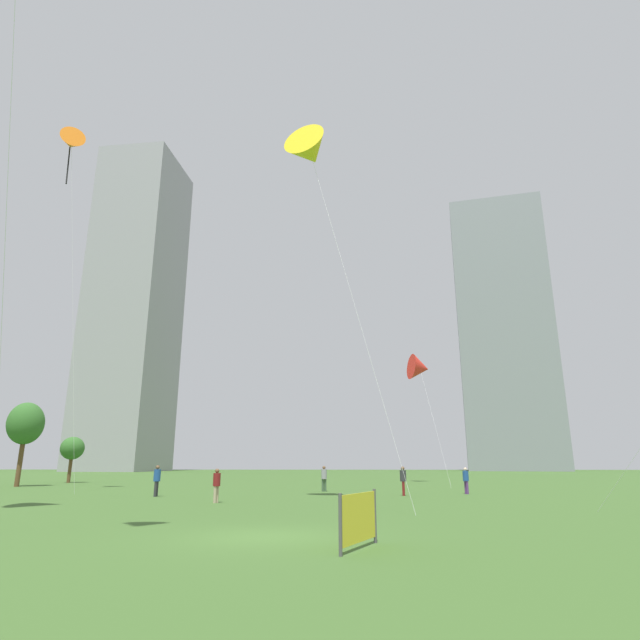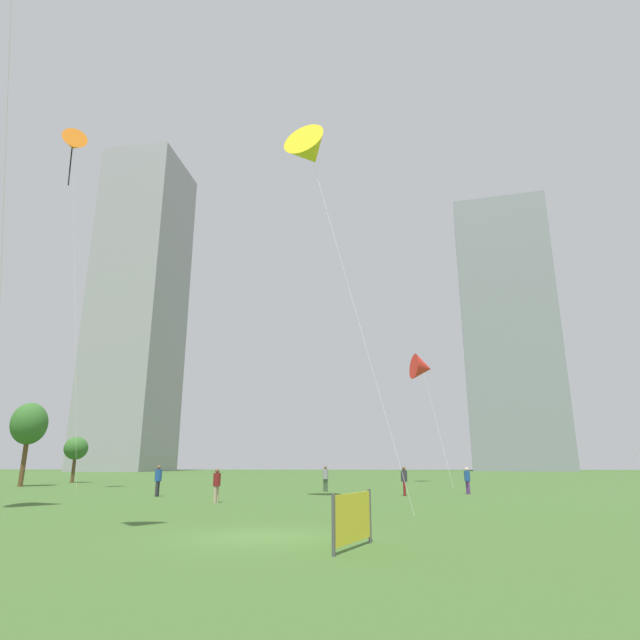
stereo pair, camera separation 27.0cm
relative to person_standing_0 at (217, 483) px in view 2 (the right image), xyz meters
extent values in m
plane|color=#3D6028|center=(4.24, -12.24, -0.96)|extent=(280.00, 280.00, 0.00)
cylinder|color=tan|center=(0.04, 0.08, -0.56)|extent=(0.15, 0.15, 0.81)
cylinder|color=tan|center=(-0.04, -0.08, -0.56)|extent=(0.15, 0.15, 0.81)
cylinder|color=maroon|center=(0.00, 0.00, 0.17)|extent=(0.37, 0.37, 0.64)
sphere|color=brown|center=(0.00, 0.00, 0.60)|extent=(0.22, 0.22, 0.22)
cylinder|color=#593372|center=(14.45, 8.32, -0.56)|extent=(0.15, 0.15, 0.81)
cylinder|color=#593372|center=(14.52, 8.17, -0.56)|extent=(0.15, 0.15, 0.81)
cylinder|color=#1E478C|center=(14.48, 8.25, 0.16)|extent=(0.37, 0.37, 0.64)
sphere|color=beige|center=(14.48, 8.25, 0.59)|extent=(0.22, 0.22, 0.22)
cylinder|color=#3F593F|center=(5.04, 10.92, -0.54)|extent=(0.16, 0.16, 0.84)
cylinder|color=#3F593F|center=(5.21, 10.94, -0.54)|extent=(0.16, 0.16, 0.84)
cylinder|color=gray|center=(5.13, 10.93, 0.21)|extent=(0.39, 0.39, 0.67)
sphere|color=brown|center=(5.13, 10.93, 0.66)|extent=(0.23, 0.23, 0.23)
cylinder|color=maroon|center=(10.19, 6.24, -0.54)|extent=(0.16, 0.16, 0.84)
cylinder|color=maroon|center=(10.20, 6.42, -0.54)|extent=(0.16, 0.16, 0.84)
cylinder|color=#2D2D33|center=(10.19, 6.33, 0.21)|extent=(0.39, 0.39, 0.67)
sphere|color=brown|center=(10.19, 6.33, 0.66)|extent=(0.23, 0.23, 0.23)
cylinder|color=#2D2D33|center=(-4.78, 4.73, -0.53)|extent=(0.16, 0.16, 0.88)
cylinder|color=#2D2D33|center=(-4.76, 4.91, -0.53)|extent=(0.16, 0.16, 0.88)
cylinder|color=#1E478C|center=(-4.77, 4.82, 0.26)|extent=(0.40, 0.40, 0.69)
sphere|color=brown|center=(-4.77, 4.82, 0.73)|extent=(0.24, 0.24, 0.24)
cylinder|color=silver|center=(-12.73, 7.18, 12.18)|extent=(3.70, 0.18, 26.30)
cone|color=orange|center=(-14.58, 7.26, 25.33)|extent=(2.46, 2.40, 2.07)
cylinder|color=black|center=(-14.58, 7.26, 23.25)|extent=(0.51, 0.56, 3.53)
cylinder|color=silver|center=(15.04, 22.32, 4.92)|extent=(0.35, 11.11, 11.78)
cone|color=red|center=(14.87, 27.87, 10.81)|extent=(2.79, 3.17, 2.97)
cylinder|color=silver|center=(6.95, -3.18, 9.04)|extent=(4.57, 5.86, 20.01)
cone|color=yellow|center=(4.67, -0.26, 19.04)|extent=(3.31, 3.32, 3.01)
cylinder|color=silver|center=(-2.79, -15.55, 11.45)|extent=(2.86, 9.07, 24.84)
cylinder|color=brown|center=(-21.19, 26.16, 0.32)|extent=(0.34, 0.34, 2.57)
ellipsoid|color=#336628|center=(-21.19, 26.16, 2.43)|extent=(2.34, 2.34, 2.28)
cylinder|color=brown|center=(-21.15, 17.47, 1.15)|extent=(0.39, 0.39, 4.23)
ellipsoid|color=#336628|center=(-21.15, 17.47, 4.31)|extent=(3.00, 3.00, 3.60)
cube|color=gray|center=(49.86, 108.26, 34.36)|extent=(26.68, 22.97, 70.66)
cube|color=#939399|center=(-46.40, 98.23, 39.89)|extent=(19.53, 22.44, 81.70)
cylinder|color=#4C4C4C|center=(7.23, -13.23, -0.31)|extent=(0.08, 0.08, 1.31)
cylinder|color=#4C4C4C|center=(6.35, -15.24, -0.31)|extent=(0.08, 0.08, 1.31)
cube|color=yellow|center=(6.79, -14.23, -0.26)|extent=(0.91, 2.03, 1.11)
camera|label=1|loc=(6.39, -27.46, 1.00)|focal=29.12mm
camera|label=2|loc=(6.66, -27.45, 1.00)|focal=29.12mm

